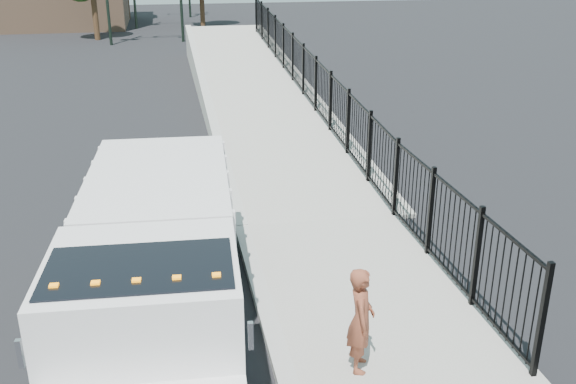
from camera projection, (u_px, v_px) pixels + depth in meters
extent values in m
plane|color=black|center=(271.00, 332.00, 10.62)|extent=(120.00, 120.00, 0.00)
cube|color=#9E998E|center=(258.00, 103.00, 25.61)|extent=(3.95, 24.06, 3.19)
cube|color=black|center=(315.00, 102.00, 21.88)|extent=(0.10, 28.00, 1.80)
cube|color=black|center=(161.00, 303.00, 10.44)|extent=(1.34, 6.71, 0.22)
cube|color=white|center=(147.00, 329.00, 8.00)|extent=(2.42, 2.28, 1.96)
cube|color=black|center=(142.00, 298.00, 7.56)|extent=(2.22, 1.39, 0.83)
cube|color=white|center=(161.00, 216.00, 11.26)|extent=(2.57, 4.24, 1.67)
cube|color=silver|center=(20.00, 354.00, 6.78)|extent=(0.06, 0.06, 0.34)
cube|color=silver|center=(251.00, 336.00, 7.09)|extent=(0.06, 0.06, 0.34)
cube|color=orange|center=(54.00, 287.00, 6.98)|extent=(0.10, 0.08, 0.06)
cube|color=orange|center=(96.00, 284.00, 7.04)|extent=(0.10, 0.08, 0.06)
cube|color=orange|center=(137.00, 281.00, 7.10)|extent=(0.10, 0.08, 0.06)
cube|color=orange|center=(177.00, 279.00, 7.15)|extent=(0.10, 0.08, 0.06)
cube|color=orange|center=(216.00, 276.00, 7.21)|extent=(0.10, 0.08, 0.06)
cylinder|color=black|center=(111.00, 257.00, 12.04)|extent=(0.37, 1.00, 0.98)
cylinder|color=black|center=(220.00, 250.00, 12.30)|extent=(0.37, 1.00, 0.98)
cylinder|color=black|center=(117.00, 233.00, 13.04)|extent=(0.37, 1.00, 0.98)
cylinder|color=black|center=(218.00, 227.00, 13.30)|extent=(0.37, 1.00, 0.98)
imported|color=brown|center=(361.00, 320.00, 9.24)|extent=(0.53, 0.68, 1.64)
cylinder|color=#382314|center=(95.00, 15.00, 41.25)|extent=(0.36, 0.36, 3.20)
cylinder|color=#382314|center=(202.00, 4.00, 47.78)|extent=(0.36, 0.36, 3.20)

